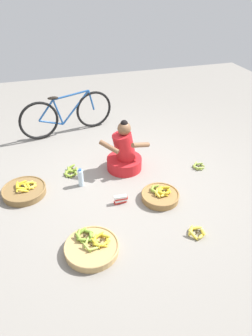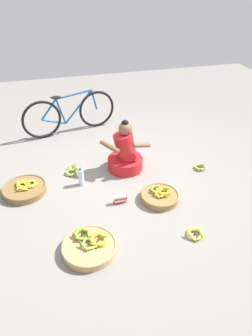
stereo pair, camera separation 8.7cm
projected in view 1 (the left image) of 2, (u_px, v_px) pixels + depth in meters
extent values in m
plane|color=gray|center=(122.00, 181.00, 4.35)|extent=(10.00, 10.00, 0.00)
cylinder|color=red|center=(124.00, 163.00, 4.57)|extent=(0.52, 0.52, 0.18)
cylinder|color=red|center=(124.00, 146.00, 4.41)|extent=(0.39, 0.33, 0.45)
sphere|color=brown|center=(124.00, 129.00, 4.25)|extent=(0.19, 0.19, 0.19)
sphere|color=black|center=(124.00, 124.00, 4.21)|extent=(0.10, 0.10, 0.10)
cylinder|color=brown|center=(109.00, 147.00, 4.24)|extent=(0.27, 0.26, 0.16)
cylinder|color=brown|center=(141.00, 145.00, 4.28)|extent=(0.31, 0.18, 0.16)
torus|color=black|center=(39.00, 121.00, 5.21)|extent=(0.68, 0.19, 0.68)
torus|color=black|center=(94.00, 110.00, 5.61)|extent=(0.68, 0.19, 0.68)
cylinder|color=#1E4C8C|center=(76.00, 107.00, 5.41)|extent=(0.55, 0.15, 0.55)
cylinder|color=#1E4C8C|center=(58.00, 112.00, 5.30)|extent=(0.15, 0.06, 0.49)
cylinder|color=#1E4C8C|center=(71.00, 95.00, 5.25)|extent=(0.64, 0.17, 0.08)
cylinder|color=#1E4C8C|center=(51.00, 123.00, 5.33)|extent=(0.42, 0.12, 0.18)
cylinder|color=#1E4C8C|center=(46.00, 110.00, 5.17)|extent=(0.31, 0.10, 0.35)
cylinder|color=#1E4C8C|center=(91.00, 100.00, 5.49)|extent=(0.12, 0.05, 0.38)
ellipsoid|color=black|center=(53.00, 98.00, 5.12)|extent=(0.18, 0.08, 0.05)
cylinder|color=brown|center=(24.00, 191.00, 4.08)|extent=(0.57, 0.57, 0.09)
torus|color=brown|center=(24.00, 189.00, 4.06)|extent=(0.58, 0.58, 0.02)
ellipsoid|color=yellow|center=(35.00, 185.00, 4.10)|extent=(0.04, 0.13, 0.05)
ellipsoid|color=yellow|center=(33.00, 183.00, 4.13)|extent=(0.13, 0.10, 0.05)
ellipsoid|color=yellow|center=(29.00, 183.00, 4.12)|extent=(0.13, 0.07, 0.05)
ellipsoid|color=yellow|center=(26.00, 184.00, 4.10)|extent=(0.10, 0.13, 0.05)
ellipsoid|color=yellow|center=(27.00, 187.00, 4.05)|extent=(0.11, 0.12, 0.06)
ellipsoid|color=yellow|center=(29.00, 188.00, 4.04)|extent=(0.14, 0.06, 0.06)
ellipsoid|color=yellow|center=(33.00, 187.00, 4.06)|extent=(0.12, 0.11, 0.06)
sphere|color=#382D19|center=(30.00, 185.00, 4.08)|extent=(0.03, 0.03, 0.03)
ellipsoid|color=gold|center=(28.00, 184.00, 4.09)|extent=(0.05, 0.16, 0.07)
ellipsoid|color=gold|center=(21.00, 183.00, 4.12)|extent=(0.16, 0.06, 0.06)
ellipsoid|color=gold|center=(17.00, 186.00, 4.06)|extent=(0.06, 0.16, 0.08)
ellipsoid|color=gold|center=(22.00, 188.00, 4.01)|extent=(0.16, 0.06, 0.08)
sphere|color=#382D19|center=(22.00, 186.00, 4.07)|extent=(0.03, 0.03, 0.03)
ellipsoid|color=yellow|center=(29.00, 186.00, 4.06)|extent=(0.06, 0.17, 0.06)
ellipsoid|color=yellow|center=(24.00, 184.00, 4.09)|extent=(0.16, 0.05, 0.07)
ellipsoid|color=yellow|center=(18.00, 188.00, 4.03)|extent=(0.07, 0.17, 0.06)
ellipsoid|color=yellow|center=(23.00, 191.00, 3.97)|extent=(0.16, 0.05, 0.09)
sphere|color=#382D19|center=(23.00, 188.00, 4.04)|extent=(0.03, 0.03, 0.03)
cylinder|color=tan|center=(92.00, 249.00, 3.27)|extent=(0.58, 0.58, 0.08)
torus|color=tan|center=(92.00, 246.00, 3.24)|extent=(0.59, 0.59, 0.02)
ellipsoid|color=yellow|center=(107.00, 240.00, 3.28)|extent=(0.06, 0.16, 0.06)
ellipsoid|color=yellow|center=(105.00, 236.00, 3.32)|extent=(0.13, 0.14, 0.08)
ellipsoid|color=yellow|center=(98.00, 236.00, 3.32)|extent=(0.16, 0.07, 0.08)
ellipsoid|color=yellow|center=(95.00, 240.00, 3.29)|extent=(0.10, 0.16, 0.06)
ellipsoid|color=yellow|center=(96.00, 244.00, 3.24)|extent=(0.10, 0.16, 0.07)
ellipsoid|color=yellow|center=(101.00, 245.00, 3.22)|extent=(0.16, 0.07, 0.06)
ellipsoid|color=yellow|center=(106.00, 243.00, 3.24)|extent=(0.14, 0.12, 0.08)
sphere|color=#382D19|center=(101.00, 240.00, 3.28)|extent=(0.03, 0.03, 0.03)
ellipsoid|color=olive|center=(91.00, 234.00, 3.34)|extent=(0.06, 0.16, 0.10)
ellipsoid|color=olive|center=(88.00, 231.00, 3.38)|extent=(0.14, 0.13, 0.06)
ellipsoid|color=olive|center=(81.00, 232.00, 3.37)|extent=(0.16, 0.10, 0.08)
ellipsoid|color=olive|center=(78.00, 235.00, 3.33)|extent=(0.09, 0.16, 0.08)
ellipsoid|color=olive|center=(79.00, 238.00, 3.29)|extent=(0.09, 0.16, 0.09)
ellipsoid|color=olive|center=(84.00, 240.00, 3.28)|extent=(0.16, 0.07, 0.07)
ellipsoid|color=olive|center=(90.00, 237.00, 3.31)|extent=(0.13, 0.14, 0.07)
sphere|color=#382D19|center=(84.00, 235.00, 3.33)|extent=(0.03, 0.03, 0.03)
ellipsoid|color=#9EB747|center=(97.00, 243.00, 3.25)|extent=(0.06, 0.14, 0.06)
ellipsoid|color=#9EB747|center=(93.00, 241.00, 3.28)|extent=(0.13, 0.10, 0.05)
ellipsoid|color=#9EB747|center=(86.00, 243.00, 3.24)|extent=(0.10, 0.13, 0.07)
ellipsoid|color=#9EB747|center=(87.00, 247.00, 3.19)|extent=(0.09, 0.13, 0.08)
ellipsoid|color=#9EB747|center=(94.00, 249.00, 3.18)|extent=(0.14, 0.06, 0.06)
sphere|color=#382D19|center=(91.00, 245.00, 3.23)|extent=(0.03, 0.03, 0.03)
cylinder|color=olive|center=(160.00, 197.00, 3.99)|extent=(0.48, 0.48, 0.09)
torus|color=olive|center=(160.00, 194.00, 3.97)|extent=(0.50, 0.50, 0.02)
ellipsoid|color=gold|center=(169.00, 190.00, 3.98)|extent=(0.05, 0.15, 0.07)
ellipsoid|color=gold|center=(165.00, 188.00, 4.02)|extent=(0.14, 0.12, 0.10)
ellipsoid|color=gold|center=(159.00, 189.00, 4.00)|extent=(0.14, 0.12, 0.06)
ellipsoid|color=gold|center=(159.00, 192.00, 3.95)|extent=(0.05, 0.15, 0.07)
ellipsoid|color=gold|center=(163.00, 194.00, 3.92)|extent=(0.15, 0.10, 0.10)
ellipsoid|color=gold|center=(168.00, 192.00, 3.94)|extent=(0.14, 0.12, 0.10)
sphere|color=#382D19|center=(164.00, 191.00, 3.97)|extent=(0.04, 0.04, 0.04)
ellipsoid|color=#8CAD38|center=(160.00, 189.00, 4.01)|extent=(0.06, 0.12, 0.05)
ellipsoid|color=#8CAD38|center=(155.00, 187.00, 4.05)|extent=(0.12, 0.05, 0.07)
ellipsoid|color=#8CAD38|center=(152.00, 188.00, 4.02)|extent=(0.09, 0.12, 0.07)
ellipsoid|color=#8CAD38|center=(154.00, 191.00, 3.97)|extent=(0.10, 0.11, 0.07)
ellipsoid|color=#8CAD38|center=(159.00, 191.00, 3.98)|extent=(0.12, 0.08, 0.06)
sphere|color=#382D19|center=(156.00, 189.00, 4.01)|extent=(0.03, 0.03, 0.03)
ellipsoid|color=yellow|center=(164.00, 193.00, 3.94)|extent=(0.06, 0.12, 0.07)
ellipsoid|color=yellow|center=(159.00, 191.00, 3.98)|extent=(0.12, 0.04, 0.07)
ellipsoid|color=yellow|center=(156.00, 192.00, 3.95)|extent=(0.09, 0.12, 0.08)
ellipsoid|color=yellow|center=(158.00, 195.00, 3.91)|extent=(0.08, 0.12, 0.08)
ellipsoid|color=yellow|center=(163.00, 195.00, 3.91)|extent=(0.12, 0.08, 0.06)
sphere|color=#382D19|center=(160.00, 193.00, 3.94)|extent=(0.03, 0.03, 0.03)
ellipsoid|color=#9EB747|center=(202.00, 165.00, 4.63)|extent=(0.03, 0.14, 0.08)
ellipsoid|color=#9EB747|center=(199.00, 164.00, 4.67)|extent=(0.14, 0.09, 0.07)
ellipsoid|color=#9EB747|center=(195.00, 165.00, 4.65)|extent=(0.13, 0.11, 0.08)
ellipsoid|color=#9EB747|center=(195.00, 168.00, 4.60)|extent=(0.05, 0.14, 0.05)
ellipsoid|color=#9EB747|center=(198.00, 168.00, 4.57)|extent=(0.13, 0.10, 0.07)
ellipsoid|color=#9EB747|center=(202.00, 168.00, 4.57)|extent=(0.14, 0.07, 0.08)
sphere|color=#382D19|center=(199.00, 166.00, 4.62)|extent=(0.03, 0.03, 0.03)
ellipsoid|color=yellow|center=(203.00, 232.00, 3.48)|extent=(0.08, 0.16, 0.09)
ellipsoid|color=yellow|center=(195.00, 228.00, 3.54)|extent=(0.16, 0.08, 0.07)
ellipsoid|color=yellow|center=(191.00, 231.00, 3.50)|extent=(0.13, 0.15, 0.07)
ellipsoid|color=yellow|center=(193.00, 235.00, 3.43)|extent=(0.11, 0.16, 0.10)
ellipsoid|color=yellow|center=(202.00, 236.00, 3.44)|extent=(0.16, 0.11, 0.07)
sphere|color=#382D19|center=(197.00, 232.00, 3.48)|extent=(0.03, 0.03, 0.03)
ellipsoid|color=#8CAD38|center=(76.00, 169.00, 4.56)|extent=(0.05, 0.14, 0.06)
ellipsoid|color=#8CAD38|center=(71.00, 167.00, 4.59)|extent=(0.14, 0.06, 0.08)
ellipsoid|color=#8CAD38|center=(69.00, 170.00, 4.54)|extent=(0.04, 0.13, 0.07)
ellipsoid|color=#8CAD38|center=(72.00, 171.00, 4.51)|extent=(0.14, 0.06, 0.06)
sphere|color=#382D19|center=(73.00, 169.00, 4.55)|extent=(0.03, 0.03, 0.03)
ellipsoid|color=#8CAD38|center=(75.00, 173.00, 4.47)|extent=(0.05, 0.15, 0.08)
ellipsoid|color=#8CAD38|center=(73.00, 170.00, 4.52)|extent=(0.14, 0.10, 0.09)
ellipsoid|color=#8CAD38|center=(68.00, 171.00, 4.50)|extent=(0.14, 0.11, 0.08)
ellipsoid|color=#8CAD38|center=(66.00, 174.00, 4.45)|extent=(0.04, 0.15, 0.06)
ellipsoid|color=#8CAD38|center=(68.00, 176.00, 4.42)|extent=(0.13, 0.13, 0.06)
ellipsoid|color=#8CAD38|center=(74.00, 175.00, 4.43)|extent=(0.14, 0.11, 0.06)
sphere|color=#382D19|center=(71.00, 173.00, 4.47)|extent=(0.03, 0.03, 0.03)
cylinder|color=silver|center=(81.00, 178.00, 4.20)|extent=(0.08, 0.08, 0.25)
cylinder|color=#2D59B7|center=(80.00, 170.00, 4.12)|extent=(0.04, 0.04, 0.02)
cube|color=red|center=(120.00, 202.00, 3.95)|extent=(0.16, 0.06, 0.03)
cube|color=white|center=(121.00, 200.00, 3.93)|extent=(0.16, 0.06, 0.03)
cube|color=red|center=(121.00, 198.00, 3.92)|extent=(0.16, 0.06, 0.03)
cube|color=white|center=(120.00, 197.00, 3.89)|extent=(0.16, 0.06, 0.03)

